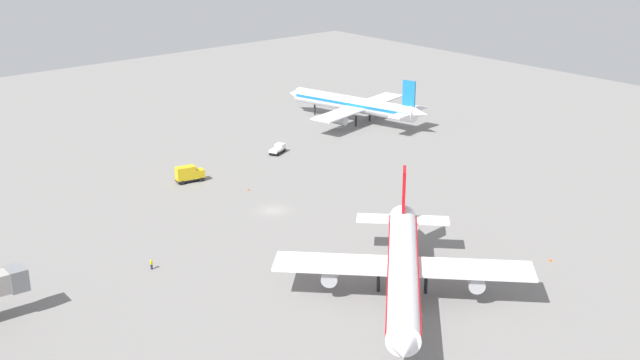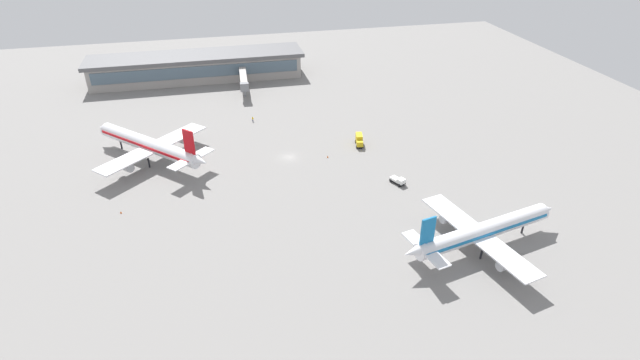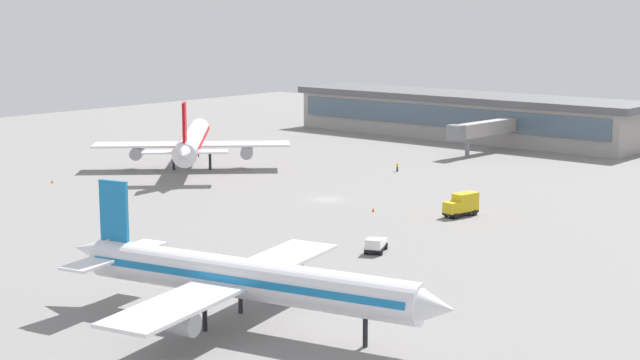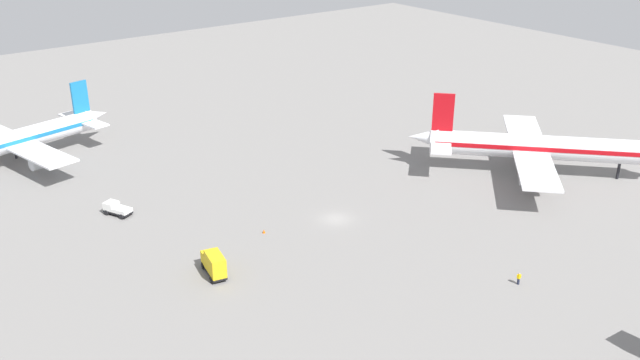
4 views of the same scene
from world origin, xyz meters
name	(u,v)px [view 2 (image 2 of 4)]	position (x,y,z in m)	size (l,w,h in m)	color
ground	(288,157)	(0.00, 0.00, 0.00)	(288.00, 288.00, 0.00)	gray
terminal_building	(197,66)	(24.17, -77.94, 5.19)	(86.76, 18.78, 10.19)	#9E9993
airplane_at_gate	(482,231)	(-33.69, 52.01, 4.58)	(40.98, 33.35, 12.58)	white
airplane_taxiing	(150,145)	(39.02, -7.17, 5.04)	(35.26, 36.22, 13.85)	white
pushback_tractor	(398,181)	(-26.15, 21.71, 0.97)	(3.66, 4.79, 1.90)	black
catering_truck	(359,140)	(-22.76, -3.13, 1.70)	(3.11, 5.87, 3.30)	black
ground_crew_worker	(253,119)	(7.24, -28.63, 0.85)	(0.52, 0.52, 1.67)	#1E2338
jet_bridge	(243,79)	(7.14, -58.37, 5.14)	(4.15, 22.56, 6.74)	#9E9993
safety_cone_near_gate	(121,212)	(45.18, 19.56, 0.30)	(0.44, 0.44, 0.60)	#EA590C
safety_cone_mid_apron	(328,157)	(-11.27, 2.79, 0.30)	(0.44, 0.44, 0.60)	#EA590C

